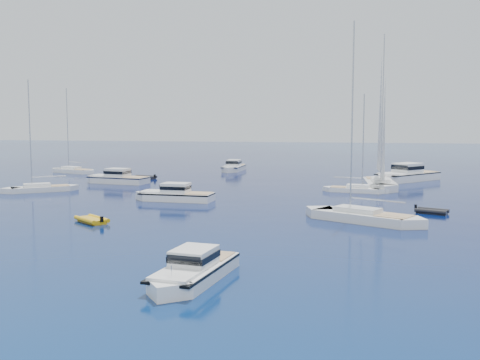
# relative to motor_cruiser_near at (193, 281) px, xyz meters

# --- Properties ---
(ground) EXTENTS (400.00, 400.00, 0.00)m
(ground) POSITION_rel_motor_cruiser_near_xyz_m (-4.28, 7.42, 0.00)
(ground) COLOR navy
(ground) RESTS_ON ground
(motor_cruiser_near) EXTENTS (3.72, 8.90, 2.27)m
(motor_cruiser_near) POSITION_rel_motor_cruiser_near_xyz_m (0.00, 0.00, 0.00)
(motor_cruiser_near) COLOR silver
(motor_cruiser_near) RESTS_ON ground
(motor_cruiser_centre) EXTENTS (9.58, 3.29, 2.49)m
(motor_cruiser_centre) POSITION_rel_motor_cruiser_near_xyz_m (-10.89, 29.36, 0.00)
(motor_cruiser_centre) COLOR white
(motor_cruiser_centre) RESTS_ON ground
(motor_cruiser_far_l) EXTENTS (10.47, 4.60, 2.65)m
(motor_cruiser_far_l) POSITION_rel_motor_cruiser_near_xyz_m (-24.41, 44.40, 0.00)
(motor_cruiser_far_l) COLOR silver
(motor_cruiser_far_l) RESTS_ON ground
(motor_cruiser_distant) EXTENTS (11.22, 12.07, 3.32)m
(motor_cruiser_distant) POSITION_rel_motor_cruiser_near_xyz_m (15.61, 55.83, 0.00)
(motor_cruiser_distant) COLOR white
(motor_cruiser_distant) RESTS_ON ground
(motor_cruiser_horizon) EXTENTS (2.95, 9.46, 2.48)m
(motor_cruiser_horizon) POSITION_rel_motor_cruiser_near_xyz_m (-12.64, 67.12, 0.00)
(motor_cruiser_horizon) COLOR silver
(motor_cruiser_horizon) RESTS_ON ground
(sailboat_mid_r) EXTENTS (12.10, 8.43, 17.71)m
(sailboat_mid_r) POSITION_rel_motor_cruiser_near_xyz_m (9.11, 20.45, 0.00)
(sailboat_mid_r) COLOR silver
(sailboat_mid_r) RESTS_ON ground
(sailboat_mid_l) EXTENTS (9.13, 7.87, 14.14)m
(sailboat_mid_l) POSITION_rel_motor_cruiser_near_xyz_m (-29.56, 33.55, 0.00)
(sailboat_mid_l) COLOR silver
(sailboat_mid_l) RESTS_ON ground
(sailboat_centre) EXTENTS (8.64, 3.44, 12.35)m
(sailboat_centre) POSITION_rel_motor_cruiser_near_xyz_m (8.40, 41.00, 0.00)
(sailboat_centre) COLOR white
(sailboat_centre) RESTS_ON ground
(sailboat_sails_r) EXTENTS (4.42, 13.95, 20.22)m
(sailboat_sails_r) POSITION_rel_motor_cruiser_near_xyz_m (11.48, 46.56, 0.00)
(sailboat_sails_r) COLOR silver
(sailboat_sails_r) RESTS_ON ground
(sailboat_far_l) EXTENTS (10.28, 5.69, 14.67)m
(sailboat_far_l) POSITION_rel_motor_cruiser_near_xyz_m (-38.28, 57.77, 0.00)
(sailboat_far_l) COLOR white
(sailboat_far_l) RESTS_ON ground
(tender_yellow) EXTENTS (4.08, 3.77, 0.95)m
(tender_yellow) POSITION_rel_motor_cruiser_near_xyz_m (-13.55, 15.26, 0.00)
(tender_yellow) COLOR #DEA60D
(tender_yellow) RESTS_ON ground
(tender_grey_near) EXTENTS (3.45, 2.73, 0.95)m
(tender_grey_near) POSITION_rel_motor_cruiser_near_xyz_m (15.50, 26.04, 0.00)
(tender_grey_near) COLOR black
(tender_grey_near) RESTS_ON ground
(tender_grey_far) EXTENTS (4.29, 2.91, 0.95)m
(tender_grey_far) POSITION_rel_motor_cruiser_near_xyz_m (-22.95, 50.95, 0.00)
(tender_grey_far) COLOR black
(tender_grey_far) RESTS_ON ground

